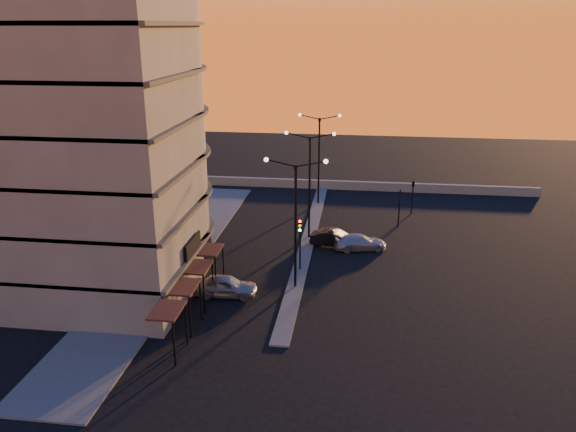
# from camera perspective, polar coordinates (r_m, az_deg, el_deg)

# --- Properties ---
(ground) EXTENTS (120.00, 120.00, 0.00)m
(ground) POSITION_cam_1_polar(r_m,az_deg,el_deg) (40.71, 0.74, -7.26)
(ground) COLOR black
(ground) RESTS_ON ground
(sidewalk_west) EXTENTS (5.00, 40.00, 0.12)m
(sidewalk_west) POSITION_cam_1_polar(r_m,az_deg,el_deg) (46.51, -11.63, -4.15)
(sidewalk_west) COLOR #535350
(sidewalk_west) RESTS_ON ground
(median) EXTENTS (1.20, 36.00, 0.12)m
(median) POSITION_cam_1_polar(r_m,az_deg,el_deg) (49.81, 2.13, -2.18)
(median) COLOR #535350
(median) RESTS_ON ground
(parapet) EXTENTS (44.00, 0.50, 1.00)m
(parapet) POSITION_cam_1_polar(r_m,az_deg,el_deg) (64.73, 5.28, 3.15)
(parapet) COLOR slate
(parapet) RESTS_ON ground
(building) EXTENTS (14.35, 17.08, 25.00)m
(building) POSITION_cam_1_polar(r_m,az_deg,el_deg) (41.14, -19.21, 9.42)
(building) COLOR slate
(building) RESTS_ON ground
(streetlamp_near) EXTENTS (4.32, 0.32, 9.51)m
(streetlamp_near) POSITION_cam_1_polar(r_m,az_deg,el_deg) (38.58, 0.78, 0.22)
(streetlamp_near) COLOR black
(streetlamp_near) RESTS_ON ground
(streetlamp_mid) EXTENTS (4.32, 0.32, 9.51)m
(streetlamp_mid) POSITION_cam_1_polar(r_m,az_deg,el_deg) (48.11, 2.21, 3.99)
(streetlamp_mid) COLOR black
(streetlamp_mid) RESTS_ON ground
(streetlamp_far) EXTENTS (4.32, 0.32, 9.51)m
(streetlamp_far) POSITION_cam_1_polar(r_m,az_deg,el_deg) (57.80, 3.17, 6.50)
(streetlamp_far) COLOR black
(streetlamp_far) RESTS_ON ground
(traffic_light_main) EXTENTS (0.28, 0.44, 4.25)m
(traffic_light_main) POSITION_cam_1_polar(r_m,az_deg,el_deg) (42.18, 1.23, -2.03)
(traffic_light_main) COLOR black
(traffic_light_main) RESTS_ON ground
(signal_east_a) EXTENTS (0.13, 0.16, 3.60)m
(signal_east_a) POSITION_cam_1_polar(r_m,az_deg,el_deg) (52.91, 11.24, 0.88)
(signal_east_a) COLOR black
(signal_east_a) RESTS_ON ground
(signal_east_b) EXTENTS (0.42, 1.99, 3.60)m
(signal_east_b) POSITION_cam_1_polar(r_m,az_deg,el_deg) (56.53, 12.61, 3.18)
(signal_east_b) COLOR black
(signal_east_b) RESTS_ON ground
(car_hatchback) EXTENTS (4.45, 1.96, 1.49)m
(car_hatchback) POSITION_cam_1_polar(r_m,az_deg,el_deg) (39.48, -6.38, -7.06)
(car_hatchback) COLOR #989C9F
(car_hatchback) RESTS_ON ground
(car_sedan) EXTENTS (4.39, 2.08, 1.39)m
(car_sedan) POSITION_cam_1_polar(r_m,az_deg,el_deg) (47.94, 4.82, -2.28)
(car_sedan) COLOR black
(car_sedan) RESTS_ON ground
(car_wagon) EXTENTS (4.70, 2.79, 1.28)m
(car_wagon) POSITION_cam_1_polar(r_m,az_deg,el_deg) (47.48, 7.31, -2.66)
(car_wagon) COLOR #B0B4B9
(car_wagon) RESTS_ON ground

